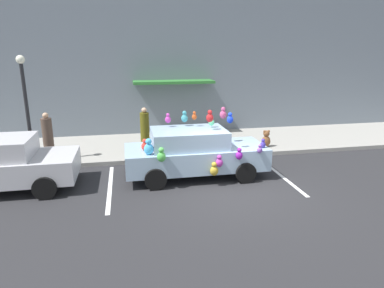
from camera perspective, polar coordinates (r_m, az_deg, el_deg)
ground_plane at (r=9.95m, az=7.37°, el=-7.87°), size 60.00×60.00×0.00m
sidewalk at (r=14.48m, az=1.15°, el=0.12°), size 24.00×4.00×0.15m
storefront_building at (r=16.07m, az=-0.49°, el=12.94°), size 24.00×1.25×6.40m
parking_stripe_front at (r=11.47m, az=14.56°, el=-5.00°), size 0.12×3.60×0.01m
parking_stripe_rear at (r=10.42m, az=-13.65°, el=-7.07°), size 0.12×3.60×0.01m
plush_covered_car at (r=10.74m, az=0.30°, el=-1.36°), size 4.43×2.07×2.17m
parked_sedan_behind at (r=11.12m, az=-29.42°, el=-2.95°), size 4.01×2.03×1.54m
teddy_bear_on_sidewalk at (r=13.94m, az=12.38°, el=0.82°), size 0.36×0.30×0.69m
street_lamp_post at (r=12.65m, az=-26.25°, el=6.98°), size 0.28×0.28×3.63m
pedestrian_near_shopfront at (r=13.29m, az=-23.11°, el=1.12°), size 0.37×0.37×1.64m
pedestrian_walking_past at (r=13.08m, az=-7.95°, el=2.17°), size 0.34×0.34×1.69m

